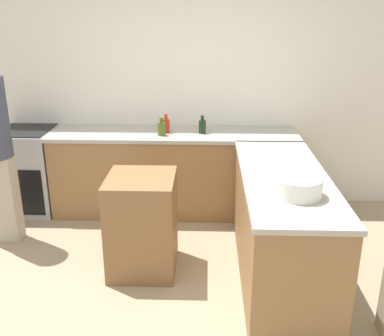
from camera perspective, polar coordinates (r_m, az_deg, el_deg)
name	(u,v)px	position (r m, az deg, el deg)	size (l,w,h in m)	color
ground_plane	(160,301)	(3.70, -4.08, -16.52)	(14.00, 14.00, 0.00)	tan
wall_back	(176,86)	(5.09, -2.08, 10.32)	(8.00, 0.06, 2.70)	white
counter_back	(175,172)	(4.98, -2.23, -0.50)	(2.66, 0.67, 0.92)	olive
counter_peninsula	(281,225)	(3.86, 11.22, -7.16)	(0.69, 1.92, 0.92)	olive
range_oven	(30,170)	(5.35, -19.87, -0.24)	(0.58, 0.65, 0.93)	#ADADB2
island_table	(142,224)	(3.91, -6.34, -7.06)	(0.57, 0.59, 0.86)	brown
mixing_bowl	(298,187)	(3.27, 13.35, -2.31)	(0.34, 0.34, 0.14)	white
olive_oil_bottle	(162,128)	(4.72, -3.88, 5.06)	(0.08, 0.08, 0.19)	#475B1E
hot_sauce_bottle	(166,125)	(4.82, -3.31, 5.46)	(0.08, 0.08, 0.20)	red
wine_bottle_dark	(202,126)	(4.79, 1.32, 5.33)	(0.08, 0.08, 0.19)	black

